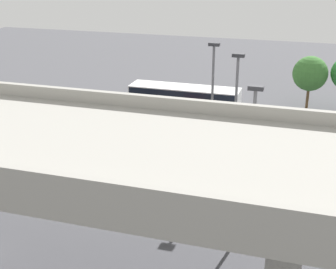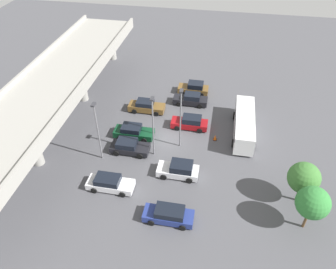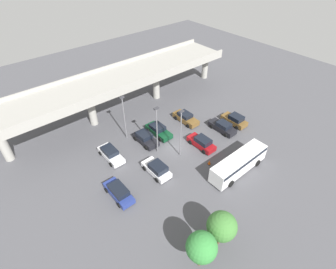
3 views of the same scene
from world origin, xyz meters
TOP-DOWN VIEW (x-y plane):
  - ground_plane at (0.00, 0.00)m, footprint 95.42×95.42m
  - highway_overpass at (0.00, 13.17)m, footprint 40.57×7.98m
  - parked_car_1 at (-8.64, 4.26)m, footprint 2.03×4.73m
  - parked_car_2 at (-5.55, -2.29)m, footprint 2.15×4.33m
  - parked_car_3 at (-2.90, 3.86)m, footprint 2.18×4.40m
  - parked_car_4 at (-0.18, 4.12)m, footprint 2.11×4.77m
  - parked_car_5 at (2.82, -2.36)m, footprint 1.98×4.52m
  - parked_car_6 at (5.40, 3.85)m, footprint 2.04×4.77m
  - parked_car_7 at (8.18, -1.76)m, footprint 2.00×4.66m
  - parked_car_8 at (11.15, -1.82)m, footprint 2.08×4.31m
  - shuttle_bus at (2.95, -8.90)m, footprint 9.14×2.57m
  - lamp_post_near_aisle at (-2.81, 1.01)m, footprint 0.70×0.35m
  - lamp_post_mid_lot at (-4.50, 6.58)m, footprint 0.70×0.35m
  - lamp_post_by_overpass at (-0.87, -1.65)m, footprint 0.70×0.35m
  - tree_front_centre at (-6.82, -14.10)m, footprint 3.00×3.00m
  - traffic_cone at (0.98, -5.63)m, footprint 0.44×0.44m

SIDE VIEW (x-z plane):
  - ground_plane at x=0.00m, z-range 0.00..0.00m
  - traffic_cone at x=0.98m, z-range -0.02..0.68m
  - parked_car_1 at x=-8.64m, z-range -0.04..1.43m
  - parked_car_3 at x=-2.90m, z-range -0.04..1.46m
  - parked_car_4 at x=-0.18m, z-range -0.05..1.49m
  - parked_car_7 at x=8.18m, z-range -0.07..1.52m
  - parked_car_6 at x=5.40m, z-range -0.06..1.52m
  - parked_car_8 at x=11.15m, z-range -0.07..1.59m
  - parked_car_5 at x=2.82m, z-range -0.06..1.59m
  - parked_car_2 at x=-5.55m, z-range -0.06..1.59m
  - shuttle_bus at x=2.95m, z-range 0.26..2.76m
  - tree_front_centre at x=-6.82m, z-range 0.80..5.40m
  - lamp_post_mid_lot at x=-4.50m, z-range 0.67..7.93m
  - lamp_post_near_aisle at x=-2.81m, z-range 0.68..8.21m
  - lamp_post_by_overpass at x=-0.87m, z-range 0.68..8.25m
  - highway_overpass at x=0.00m, z-range 2.29..9.52m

